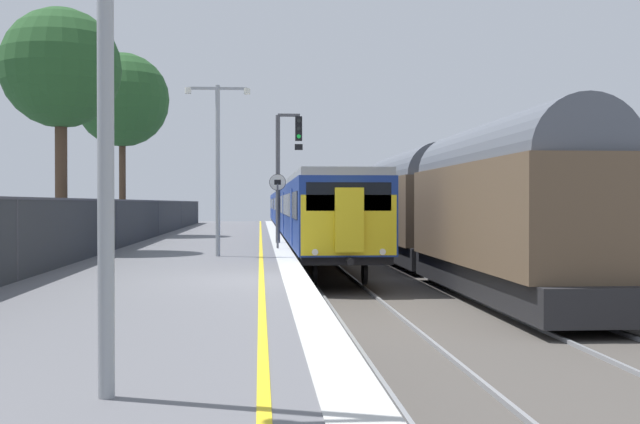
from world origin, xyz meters
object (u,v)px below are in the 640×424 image
(platform_lamp_near, at_px, (105,1))
(platform_lamp_mid, at_px, (218,155))
(commuter_train_at_platform, at_px, (298,209))
(background_tree_centre, at_px, (58,72))
(background_tree_left, at_px, (121,102))
(freight_train_adjacent_track, at_px, (447,204))
(speed_limit_sign, at_px, (278,201))
(signal_gantry, at_px, (284,163))

(platform_lamp_near, xyz_separation_m, platform_lamp_mid, (0.00, 18.04, -0.21))
(commuter_train_at_platform, distance_m, background_tree_centre, 27.78)
(background_tree_left, bearing_deg, freight_train_adjacent_track, -44.36)
(platform_lamp_mid, distance_m, background_tree_left, 17.11)
(commuter_train_at_platform, distance_m, speed_limit_sign, 24.16)
(commuter_train_at_platform, relative_size, platform_lamp_near, 10.92)
(speed_limit_sign, distance_m, background_tree_centre, 8.60)
(signal_gantry, relative_size, speed_limit_sign, 1.97)
(speed_limit_sign, xyz_separation_m, background_tree_left, (-7.53, 11.76, 4.95))
(speed_limit_sign, xyz_separation_m, platform_lamp_near, (-1.92, -22.05, 1.63))
(commuter_train_at_platform, xyz_separation_m, platform_lamp_mid, (-3.77, -28.10, 1.86))
(signal_gantry, relative_size, background_tree_centre, 0.65)
(freight_train_adjacent_track, xyz_separation_m, background_tree_left, (-13.38, 13.09, 5.04))
(commuter_train_at_platform, xyz_separation_m, signal_gantry, (-1.48, -20.06, 2.02))
(platform_lamp_near, xyz_separation_m, background_tree_left, (-5.61, 33.81, 3.32))
(speed_limit_sign, bearing_deg, platform_lamp_mid, -115.59)
(platform_lamp_near, bearing_deg, freight_train_adjacent_track, 69.44)
(freight_train_adjacent_track, relative_size, speed_limit_sign, 9.57)
(signal_gantry, distance_m, background_tree_left, 11.55)
(freight_train_adjacent_track, distance_m, speed_limit_sign, 6.00)
(commuter_train_at_platform, xyz_separation_m, platform_lamp_near, (-3.77, -46.14, 2.07))
(freight_train_adjacent_track, bearing_deg, commuter_train_at_platform, 98.96)
(signal_gantry, distance_m, speed_limit_sign, 4.34)
(signal_gantry, bearing_deg, platform_lamp_mid, -105.87)
(speed_limit_sign, height_order, background_tree_left, background_tree_left)
(commuter_train_at_platform, bearing_deg, platform_lamp_mid, -97.64)
(speed_limit_sign, relative_size, background_tree_centre, 0.33)
(freight_train_adjacent_track, bearing_deg, signal_gantry, 135.73)
(background_tree_left, bearing_deg, platform_lamp_mid, -70.43)
(commuter_train_at_platform, relative_size, background_tree_centre, 7.62)
(freight_train_adjacent_track, bearing_deg, speed_limit_sign, 167.24)
(commuter_train_at_platform, bearing_deg, platform_lamp_near, -94.67)
(signal_gantry, relative_size, platform_lamp_mid, 1.01)
(signal_gantry, xyz_separation_m, platform_lamp_near, (-2.29, -26.08, 0.05))
(signal_gantry, height_order, speed_limit_sign, signal_gantry)
(commuter_train_at_platform, bearing_deg, speed_limit_sign, -94.38)
(speed_limit_sign, distance_m, background_tree_left, 14.82)
(commuter_train_at_platform, height_order, signal_gantry, signal_gantry)
(speed_limit_sign, distance_m, platform_lamp_mid, 4.67)
(platform_lamp_near, xyz_separation_m, background_tree_centre, (-5.34, 20.32, 2.64))
(speed_limit_sign, height_order, platform_lamp_near, platform_lamp_near)
(platform_lamp_mid, bearing_deg, freight_train_adjacent_track, 19.10)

